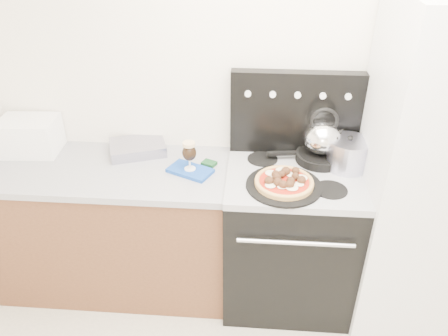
# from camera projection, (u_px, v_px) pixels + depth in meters

# --- Properties ---
(room_shell) EXTENTS (3.52, 3.01, 2.52)m
(room_shell) POSITION_uv_depth(u_px,v_px,m) (295.00, 225.00, 1.54)
(room_shell) COLOR beige
(room_shell) RESTS_ON ground
(base_cabinet) EXTENTS (1.45, 0.60, 0.86)m
(base_cabinet) POSITION_uv_depth(u_px,v_px,m) (115.00, 229.00, 2.80)
(base_cabinet) COLOR brown
(base_cabinet) RESTS_ON ground
(countertop) EXTENTS (1.48, 0.63, 0.04)m
(countertop) POSITION_uv_depth(u_px,v_px,m) (105.00, 170.00, 2.57)
(countertop) COLOR #9D9DA4
(countertop) RESTS_ON base_cabinet
(stove_body) EXTENTS (0.76, 0.65, 0.88)m
(stove_body) POSITION_uv_depth(u_px,v_px,m) (288.00, 240.00, 2.70)
(stove_body) COLOR black
(stove_body) RESTS_ON ground
(cooktop) EXTENTS (0.76, 0.65, 0.04)m
(cooktop) POSITION_uv_depth(u_px,v_px,m) (294.00, 177.00, 2.46)
(cooktop) COLOR #ADADB2
(cooktop) RESTS_ON stove_body
(backguard) EXTENTS (0.76, 0.08, 0.50)m
(backguard) POSITION_uv_depth(u_px,v_px,m) (295.00, 113.00, 2.56)
(backguard) COLOR black
(backguard) RESTS_ON cooktop
(fridge) EXTENTS (0.64, 0.68, 1.90)m
(fridge) POSITION_uv_depth(u_px,v_px,m) (425.00, 177.00, 2.37)
(fridge) COLOR silver
(fridge) RESTS_ON ground
(toaster_oven) EXTENTS (0.35, 0.27, 0.21)m
(toaster_oven) POSITION_uv_depth(u_px,v_px,m) (30.00, 136.00, 2.67)
(toaster_oven) COLOR white
(toaster_oven) RESTS_ON countertop
(foil_sheet) EXTENTS (0.39, 0.34, 0.07)m
(foil_sheet) POSITION_uv_depth(u_px,v_px,m) (138.00, 148.00, 2.69)
(foil_sheet) COLOR #AFAEC7
(foil_sheet) RESTS_ON countertop
(oven_mitt) EXTENTS (0.29, 0.24, 0.02)m
(oven_mitt) POSITION_uv_depth(u_px,v_px,m) (190.00, 171.00, 2.50)
(oven_mitt) COLOR #1748AE
(oven_mitt) RESTS_ON countertop
(beer_glass) EXTENTS (0.10, 0.10, 0.18)m
(beer_glass) POSITION_uv_depth(u_px,v_px,m) (189.00, 156.00, 2.45)
(beer_glass) COLOR black
(beer_glass) RESTS_ON oven_mitt
(pizza_pan) EXTENTS (0.50, 0.50, 0.01)m
(pizza_pan) POSITION_uv_depth(u_px,v_px,m) (284.00, 185.00, 2.34)
(pizza_pan) COLOR black
(pizza_pan) RESTS_ON cooktop
(pizza) EXTENTS (0.35, 0.35, 0.04)m
(pizza) POSITION_uv_depth(u_px,v_px,m) (284.00, 181.00, 2.32)
(pizza) COLOR #C58E42
(pizza) RESTS_ON pizza_pan
(skillet) EXTENTS (0.31, 0.31, 0.05)m
(skillet) POSITION_uv_depth(u_px,v_px,m) (320.00, 157.00, 2.57)
(skillet) COLOR black
(skillet) RESTS_ON cooktop
(tea_kettle) EXTENTS (0.25, 0.25, 0.24)m
(tea_kettle) POSITION_uv_depth(u_px,v_px,m) (322.00, 135.00, 2.49)
(tea_kettle) COLOR silver
(tea_kettle) RESTS_ON skillet
(stock_pot) EXTENTS (0.25, 0.25, 0.17)m
(stock_pot) POSITION_uv_depth(u_px,v_px,m) (348.00, 155.00, 2.47)
(stock_pot) COLOR silver
(stock_pot) RESTS_ON cooktop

